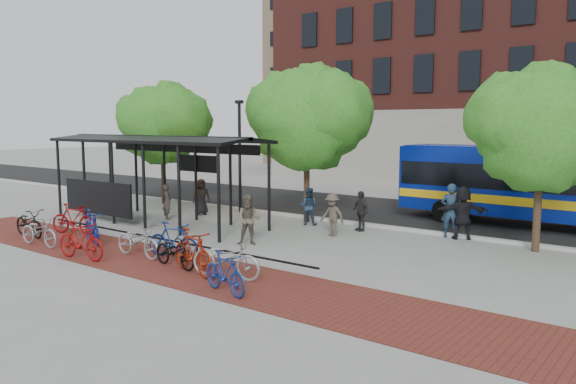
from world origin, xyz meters
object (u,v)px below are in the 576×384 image
Objects in this scene: bike_1 at (74,219)px; bike_6 at (138,241)px; pedestrian_7 at (451,211)px; bike_0 at (29,223)px; pedestrian_3 at (332,215)px; bike_11 at (225,273)px; bike_2 at (39,231)px; bike_7 at (173,240)px; pedestrian_1 at (167,202)px; tree_c at (545,124)px; bus_shelter at (152,150)px; lamp_post_left at (240,153)px; bike_5 at (80,241)px; bike_9 at (193,252)px; pedestrian_2 at (308,206)px; tree_b at (310,114)px; pedestrian_4 at (361,211)px; pedestrian_0 at (201,197)px; tree_a at (164,120)px; pedestrian_5 at (463,213)px; bike_3 at (92,227)px; bike_8 at (175,251)px; bike_10 at (226,258)px; pedestrian_8 at (249,220)px; bus at (550,182)px.

bike_6 is at bearing -121.17° from bike_1.
bike_0 is at bearing 23.04° from pedestrian_7.
pedestrian_3 is at bearing 20.56° from pedestrian_7.
bike_11 is at bearing -122.73° from bike_1.
bike_7 is at bearing -74.72° from bike_2.
pedestrian_1 is (-4.59, 5.05, 0.25)m from bike_6.
tree_c reaches higher than bike_11.
bus_shelter is 5.46× the size of bike_0.
bike_7 is (5.65, -3.87, -2.45)m from bus_shelter.
bike_5 is at bearing -75.89° from lamp_post_left.
bike_9 reaches higher than bike_11.
bike_0 is 10.47m from pedestrian_2.
bike_2 is at bearing -115.45° from tree_b.
bike_0 is at bearing 72.61° from bike_5.
pedestrian_4 is at bearing -135.28° from pedestrian_1.
pedestrian_0 reaches higher than pedestrian_4.
pedestrian_5 is (15.33, 0.45, -3.29)m from tree_a.
bike_0 is 1.95m from bike_2.
tree_a is at bearing 55.83° from bike_3.
bike_0 is 1.07× the size of bike_8.
bike_6 is at bearing -74.59° from bike_3.
pedestrian_2 is at bearing -19.48° from bike_5.
bike_7 is 0.97× the size of pedestrian_5.
pedestrian_3 is (2.95, 6.31, 0.26)m from bike_6.
pedestrian_0 is (-0.56, 7.92, 0.30)m from bike_2.
bike_10 is 1.06× the size of pedestrian_7.
bike_7 is 2.89m from bike_10.
bike_2 is at bearing 15.44° from pedestrian_5.
pedestrian_8 is at bearing 22.46° from bike_10.
bus reaches higher than pedestrian_1.
bike_9 is 6.66m from pedestrian_3.
bike_11 is (4.17, -9.34, -3.95)m from tree_b.
pedestrian_3 is 4.59m from pedestrian_5.
bike_2 is at bearing 29.57° from pedestrian_7.
tree_a is 12.38m from bike_6.
bike_7 is at bearing -39.23° from tree_a.
pedestrian_2 reaches higher than bike_11.
pedestrian_3 is (1.98, 5.76, 0.23)m from bike_7.
tree_a is 3.65× the size of bike_11.
pedestrian_5 is at bearing 9.94° from pedestrian_8.
bus is at bearing -42.04° from bike_5.
pedestrian_0 is at bearing -25.55° from bike_1.
bike_3 reaches higher than bike_7.
bike_5 is 5.81m from bike_11.
bike_6 is (-9.54, -8.25, -3.54)m from tree_c.
pedestrian_4 is at bearing -8.48° from tree_b.
lamp_post_left is 13.06m from bus.
tree_a is 0.96× the size of tree_b.
bike_7 is at bearing -83.19° from pedestrian_4.
bike_0 is (-15.26, -8.66, -3.54)m from tree_c.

